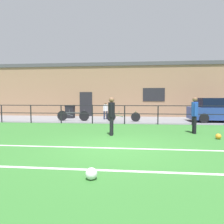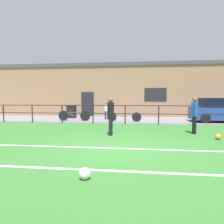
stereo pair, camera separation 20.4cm
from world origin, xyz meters
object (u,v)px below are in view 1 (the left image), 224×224
player_striker (195,113)px  soccer_ball_match (218,136)px  parked_car_red (221,111)px  bicycle_parked_1 (123,117)px  player_goalkeeper (112,114)px  spectator_child (106,110)px  soccer_ball_spare (91,174)px  trash_bin_0 (70,112)px  bicycle_parked_0 (73,116)px

player_striker → soccer_ball_match: 1.60m
parked_car_red → bicycle_parked_1: (-6.45, -0.52, -0.42)m
player_goalkeeper → bicycle_parked_1: size_ratio=0.72×
spectator_child → player_striker: bearing=114.0°
soccer_ball_match → soccer_ball_spare: size_ratio=0.92×
parked_car_red → player_striker: bearing=-122.6°
player_striker → bicycle_parked_1: (-3.41, 4.23, -0.58)m
bicycle_parked_1 → parked_car_red: bearing=4.6°
spectator_child → trash_bin_0: size_ratio=1.29×
soccer_ball_spare → trash_bin_0: 12.57m
player_goalkeeper → spectator_child: size_ratio=1.29×
player_goalkeeper → player_striker: (3.65, 0.82, 0.01)m
player_striker → bicycle_parked_0: 8.07m
bicycle_parked_0 → trash_bin_0: 2.11m
soccer_ball_spare → bicycle_parked_1: (0.12, 9.92, 0.23)m
trash_bin_0 → soccer_ball_spare: bearing=-70.8°
soccer_ball_spare → parked_car_red: 12.35m
player_striker → soccer_ball_match: (0.55, -1.26, -0.82)m
bicycle_parked_1 → player_striker: bearing=-51.2°
soccer_ball_spare → spectator_child: 11.34m
parked_car_red → bicycle_parked_0: 9.91m
player_goalkeeper → bicycle_parked_1: player_goalkeeper is taller
player_goalkeeper → soccer_ball_spare: bearing=-178.8°
soccer_ball_match → bicycle_parked_0: 9.22m
spectator_child → bicycle_parked_0: bearing=16.2°
player_goalkeeper → soccer_ball_match: size_ratio=7.54×
player_striker → trash_bin_0: (-7.67, 6.18, -0.41)m
player_striker → spectator_child: (-4.78, 5.57, -0.19)m
soccer_ball_match → parked_car_red: bearing=67.5°
bicycle_parked_0 → trash_bin_0: bearing=112.9°
spectator_child → bicycle_parked_1: bearing=119.2°
player_striker → spectator_child: bearing=47.1°
player_goalkeeper → bicycle_parked_0: size_ratio=0.72×
soccer_ball_match → soccer_ball_spare: bearing=-132.7°
soccer_ball_spare → bicycle_parked_1: 9.92m
soccer_ball_spare → bicycle_parked_0: bicycle_parked_0 is taller
bicycle_parked_0 → bicycle_parked_1: bicycle_parked_0 is taller
spectator_child → bicycle_parked_1: spectator_child is taller
player_goalkeeper → player_striker: player_striker is taller
soccer_ball_match → soccer_ball_spare: 6.01m
bicycle_parked_0 → bicycle_parked_1: size_ratio=0.99×
soccer_ball_spare → trash_bin_0: bearing=109.2°
parked_car_red → bicycle_parked_1: bearing=-175.4°
trash_bin_0 → spectator_child: bearing=-11.9°
spectator_child → parked_car_red: size_ratio=0.30×
player_goalkeeper → parked_car_red: (6.69, 5.58, -0.16)m
soccer_ball_match → spectator_child: 8.69m
parked_car_red → trash_bin_0: 10.80m
soccer_ball_spare → bicycle_parked_0: size_ratio=0.10×
bicycle_parked_0 → trash_bin_0: size_ratio=2.29×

